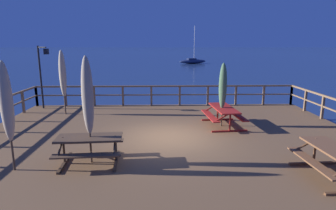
{
  "coord_description": "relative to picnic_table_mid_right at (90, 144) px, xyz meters",
  "views": [
    {
      "loc": [
        -0.31,
        -9.72,
        4.16
      ],
      "look_at": [
        0.0,
        0.82,
        1.85
      ],
      "focal_mm": 30.16,
      "sensor_mm": 36.0,
      "label": 1
    }
  ],
  "objects": [
    {
      "name": "patio_umbrella_tall_back_left",
      "position": [
        -1.92,
        -0.43,
        1.29
      ],
      "size": [
        0.32,
        0.32,
        2.91
      ],
      "color": "#4C3828",
      "rests_on": "wooden_deck"
    },
    {
      "name": "lamp_post_hooked",
      "position": [
        -3.92,
        6.9,
        1.56
      ],
      "size": [
        0.64,
        0.39,
        3.2
      ],
      "color": "black",
      "rests_on": "wooden_deck"
    },
    {
      "name": "picnic_table_front_left",
      "position": [
        4.57,
        3.54,
        0.01
      ],
      "size": [
        1.55,
        2.14,
        0.78
      ],
      "color": "maroon",
      "rests_on": "wooden_deck"
    },
    {
      "name": "patio_umbrella_tall_front",
      "position": [
        0.02,
        0.02,
        1.36
      ],
      "size": [
        0.32,
        0.32,
        3.0
      ],
      "color": "#4C3828",
      "rests_on": "wooden_deck"
    },
    {
      "name": "railing_waterside_far",
      "position": [
        2.29,
        7.53,
        0.18
      ],
      "size": [
        13.97,
        0.1,
        1.09
      ],
      "color": "brown",
      "rests_on": "wooden_deck"
    },
    {
      "name": "patio_umbrella_tall_mid_right",
      "position": [
        4.49,
        3.52,
        1.08
      ],
      "size": [
        0.32,
        0.32,
        2.57
      ],
      "color": "#4C3828",
      "rests_on": "wooden_deck"
    },
    {
      "name": "picnic_table_front_right",
      "position": [
        6.3,
        -1.11,
        0.01
      ],
      "size": [
        1.49,
        2.03,
        0.78
      ],
      "color": "brown",
      "rests_on": "wooden_deck"
    },
    {
      "name": "wooden_deck",
      "position": [
        2.29,
        2.18,
        -0.98
      ],
      "size": [
        14.17,
        11.0,
        0.85
      ],
      "primitive_type": "cube",
      "color": "brown",
      "rests_on": "ground"
    },
    {
      "name": "picnic_table_mid_right",
      "position": [
        0.0,
        0.0,
        0.0
      ],
      "size": [
        1.89,
        1.52,
        0.78
      ],
      "color": "brown",
      "rests_on": "wooden_deck"
    },
    {
      "name": "patio_umbrella_short_back",
      "position": [
        -2.54,
        5.69,
        1.37
      ],
      "size": [
        0.32,
        0.32,
        3.02
      ],
      "color": "#4C3828",
      "rests_on": "wooden_deck"
    },
    {
      "name": "ground_plane",
      "position": [
        2.29,
        2.18,
        -1.4
      ],
      "size": [
        600.0,
        600.0,
        0.0
      ],
      "primitive_type": "plane",
      "color": "navy"
    },
    {
      "name": "sailboat_distant",
      "position": [
        8.91,
        52.05,
        -0.89
      ],
      "size": [
        6.21,
        3.62,
        7.72
      ],
      "color": "navy",
      "rests_on": "ground"
    }
  ]
}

